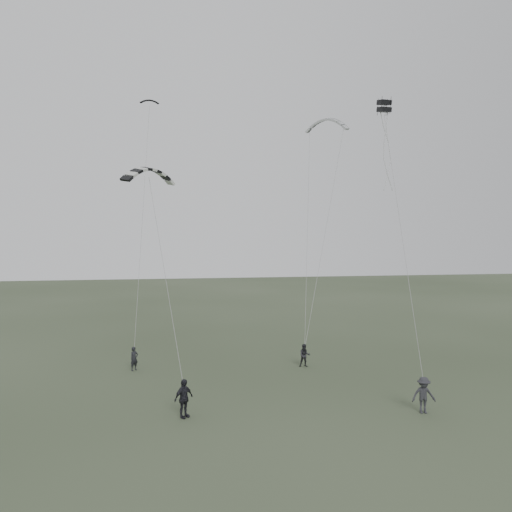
{
  "coord_description": "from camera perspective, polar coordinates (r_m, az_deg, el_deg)",
  "views": [
    {
      "loc": [
        -3.97,
        -26.11,
        9.11
      ],
      "look_at": [
        0.93,
        5.22,
        7.51
      ],
      "focal_mm": 35.0,
      "sensor_mm": 36.0,
      "label": 1
    }
  ],
  "objects": [
    {
      "name": "ground",
      "position": [
        27.94,
        -0.24,
        -16.14
      ],
      "size": [
        140.0,
        140.0,
        0.0
      ],
      "primitive_type": "plane",
      "color": "#303B25",
      "rests_on": "ground"
    },
    {
      "name": "flyer_right",
      "position": [
        34.21,
        5.58,
        -11.24
      ],
      "size": [
        0.82,
        0.68,
        1.53
      ],
      "primitive_type": "imported",
      "rotation": [
        0.0,
        0.0,
        -0.14
      ],
      "color": "black",
      "rests_on": "ground"
    },
    {
      "name": "flyer_far",
      "position": [
        27.17,
        18.61,
        -14.83
      ],
      "size": [
        1.25,
        0.81,
        1.82
      ],
      "primitive_type": "imported",
      "rotation": [
        0.0,
        0.0,
        -0.12
      ],
      "color": "#28282C",
      "rests_on": "ground"
    },
    {
      "name": "kite_dark_small",
      "position": [
        39.27,
        -12.08,
        17.0
      ],
      "size": [
        1.39,
        0.62,
        0.57
      ],
      "primitive_type": null,
      "rotation": [
        0.3,
        0.0,
        0.07
      ],
      "color": "black",
      "rests_on": "flyer_left"
    },
    {
      "name": "kite_pale_large",
      "position": [
        43.25,
        8.06,
        15.18
      ],
      "size": [
        3.65,
        2.86,
        1.65
      ],
      "primitive_type": null,
      "rotation": [
        0.23,
        0.0,
        -0.56
      ],
      "color": "#A5A7A9",
      "rests_on": "flyer_right"
    },
    {
      "name": "kite_striped",
      "position": [
        30.06,
        -12.15,
        9.7
      ],
      "size": [
        3.26,
        2.8,
        1.4
      ],
      "primitive_type": null,
      "rotation": [
        0.2,
        0.0,
        0.64
      ],
      "color": "black",
      "rests_on": "flyer_center"
    },
    {
      "name": "flyer_left",
      "position": [
        34.13,
        -13.75,
        -11.32
      ],
      "size": [
        0.67,
        0.66,
        1.56
      ],
      "primitive_type": "imported",
      "rotation": [
        0.0,
        0.0,
        0.73
      ],
      "color": "black",
      "rests_on": "ground"
    },
    {
      "name": "flyer_center",
      "position": [
        25.51,
        -8.27,
        -15.8
      ],
      "size": [
        1.15,
        1.07,
        1.9
      ],
      "primitive_type": "imported",
      "rotation": [
        0.0,
        0.0,
        0.7
      ],
      "color": "black",
      "rests_on": "ground"
    },
    {
      "name": "kite_box",
      "position": [
        33.78,
        14.44,
        16.26
      ],
      "size": [
        0.81,
        0.9,
        0.84
      ],
      "primitive_type": null,
      "rotation": [
        0.16,
        0.0,
        0.17
      ],
      "color": "black",
      "rests_on": "flyer_far"
    }
  ]
}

